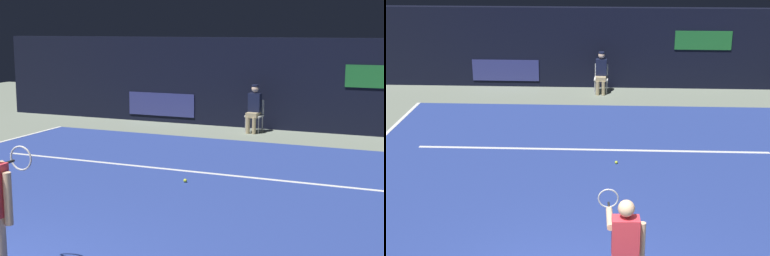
{
  "view_description": "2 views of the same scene",
  "coord_description": "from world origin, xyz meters",
  "views": [
    {
      "loc": [
        4.78,
        -4.19,
        2.85
      ],
      "look_at": [
        0.6,
        5.74,
        1.01
      ],
      "focal_mm": 54.56,
      "sensor_mm": 36.0,
      "label": 1
    },
    {
      "loc": [
        0.23,
        -5.98,
        5.01
      ],
      "look_at": [
        -0.31,
        5.75,
        0.76
      ],
      "focal_mm": 52.14,
      "sensor_mm": 36.0,
      "label": 2
    }
  ],
  "objects": [
    {
      "name": "tennis_ball",
      "position": [
        0.56,
        5.5,
        0.05
      ],
      "size": [
        0.07,
        0.07,
        0.07
      ],
      "primitive_type": "sphere",
      "color": "#CCE033",
      "rests_on": "court_surface"
    },
    {
      "name": "back_wall",
      "position": [
        -0.0,
        11.96,
        1.3
      ],
      "size": [
        17.04,
        0.33,
        2.6
      ],
      "color": "black",
      "rests_on": "ground"
    },
    {
      "name": "line_judge_on_chair",
      "position": [
        0.17,
        11.18,
        0.69
      ],
      "size": [
        0.46,
        0.54,
        1.32
      ],
      "color": "white",
      "rests_on": "ground"
    },
    {
      "name": "court_surface",
      "position": [
        0.0,
        4.41,
        0.01
      ],
      "size": [
        10.7,
        10.82,
        0.01
      ],
      "primitive_type": "cube",
      "color": "navy",
      "rests_on": "ground"
    },
    {
      "name": "tennis_player",
      "position": [
        0.56,
        0.42,
        0.99
      ],
      "size": [
        0.64,
        0.93,
        1.73
      ],
      "color": "#DBAD89",
      "rests_on": "ground"
    },
    {
      "name": "ground_plane",
      "position": [
        0.0,
        4.41,
        0.0
      ],
      "size": [
        33.29,
        33.29,
        0.0
      ],
      "primitive_type": "plane",
      "color": "gray"
    },
    {
      "name": "line_service",
      "position": [
        0.0,
        6.3,
        0.01
      ],
      "size": [
        8.35,
        0.1,
        0.01
      ],
      "primitive_type": "cube",
      "color": "white",
      "rests_on": "court_surface"
    }
  ]
}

